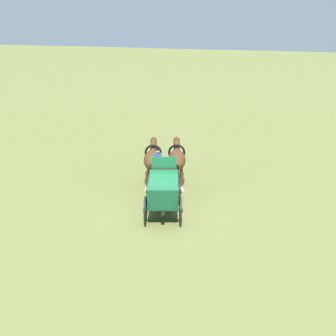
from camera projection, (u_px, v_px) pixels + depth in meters
ground_plane at (163, 213)px, 19.88m from camera, size 220.00×220.00×0.00m
show_wagon at (163, 189)px, 19.65m from camera, size 5.62×2.67×2.69m
draft_horse_near at (153, 160)px, 22.91m from camera, size 3.04×1.57×2.25m
draft_horse_off at (177, 160)px, 22.89m from camera, size 3.15×1.61×2.26m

